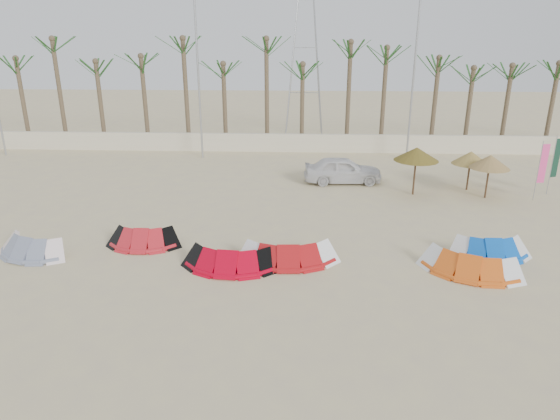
{
  "coord_description": "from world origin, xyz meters",
  "views": [
    {
      "loc": [
        0.88,
        -13.49,
        8.4
      ],
      "look_at": [
        0.0,
        6.0,
        1.3
      ],
      "focal_mm": 32.0,
      "sensor_mm": 36.0,
      "label": 1
    }
  ],
  "objects_px": {
    "kite_grey": "(34,243)",
    "parasol_right": "(471,158)",
    "kite_red_left": "(145,235)",
    "kite_orange": "(468,260)",
    "parasol_left": "(417,154)",
    "kite_blue": "(488,244)",
    "car": "(343,170)",
    "kite_red_mid": "(231,255)",
    "kite_red_right": "(288,249)",
    "parasol_mid": "(490,162)"
  },
  "relations": [
    {
      "from": "kite_red_left",
      "to": "kite_blue",
      "type": "relative_size",
      "value": 0.96
    },
    {
      "from": "kite_blue",
      "to": "parasol_mid",
      "type": "bearing_deg",
      "value": 71.98
    },
    {
      "from": "parasol_right",
      "to": "car",
      "type": "distance_m",
      "value": 6.96
    },
    {
      "from": "kite_red_right",
      "to": "parasol_left",
      "type": "relative_size",
      "value": 1.46
    },
    {
      "from": "kite_red_mid",
      "to": "parasol_mid",
      "type": "distance_m",
      "value": 15.06
    },
    {
      "from": "kite_red_right",
      "to": "parasol_left",
      "type": "bearing_deg",
      "value": 52.05
    },
    {
      "from": "kite_blue",
      "to": "car",
      "type": "xyz_separation_m",
      "value": [
        -5.01,
        9.56,
        0.34
      ]
    },
    {
      "from": "kite_grey",
      "to": "kite_red_right",
      "type": "height_order",
      "value": "same"
    },
    {
      "from": "kite_grey",
      "to": "kite_red_mid",
      "type": "bearing_deg",
      "value": -5.11
    },
    {
      "from": "parasol_left",
      "to": "kite_grey",
      "type": "bearing_deg",
      "value": -153.57
    },
    {
      "from": "kite_blue",
      "to": "kite_red_mid",
      "type": "bearing_deg",
      "value": -171.93
    },
    {
      "from": "kite_red_left",
      "to": "car",
      "type": "height_order",
      "value": "car"
    },
    {
      "from": "parasol_left",
      "to": "kite_red_right",
      "type": "bearing_deg",
      "value": -127.95
    },
    {
      "from": "car",
      "to": "kite_orange",
      "type": "bearing_deg",
      "value": -164.21
    },
    {
      "from": "parasol_left",
      "to": "parasol_mid",
      "type": "distance_m",
      "value": 3.72
    },
    {
      "from": "parasol_right",
      "to": "kite_red_right",
      "type": "bearing_deg",
      "value": -136.09
    },
    {
      "from": "kite_orange",
      "to": "car",
      "type": "relative_size",
      "value": 0.88
    },
    {
      "from": "kite_red_left",
      "to": "kite_red_mid",
      "type": "bearing_deg",
      "value": -24.98
    },
    {
      "from": "parasol_right",
      "to": "car",
      "type": "height_order",
      "value": "parasol_right"
    },
    {
      "from": "kite_red_mid",
      "to": "parasol_left",
      "type": "height_order",
      "value": "parasol_left"
    },
    {
      "from": "kite_grey",
      "to": "car",
      "type": "height_order",
      "value": "car"
    },
    {
      "from": "kite_red_left",
      "to": "kite_red_right",
      "type": "height_order",
      "value": "same"
    },
    {
      "from": "kite_grey",
      "to": "parasol_right",
      "type": "xyz_separation_m",
      "value": [
        19.71,
        9.19,
        1.4
      ]
    },
    {
      "from": "kite_red_left",
      "to": "parasol_left",
      "type": "xyz_separation_m",
      "value": [
        12.42,
        7.17,
        1.81
      ]
    },
    {
      "from": "kite_red_mid",
      "to": "car",
      "type": "height_order",
      "value": "car"
    },
    {
      "from": "kite_red_left",
      "to": "kite_orange",
      "type": "xyz_separation_m",
      "value": [
        12.56,
        -1.8,
        0.0
      ]
    },
    {
      "from": "kite_grey",
      "to": "car",
      "type": "relative_size",
      "value": 0.75
    },
    {
      "from": "kite_red_left",
      "to": "parasol_left",
      "type": "bearing_deg",
      "value": 29.98
    },
    {
      "from": "kite_red_left",
      "to": "parasol_right",
      "type": "distance_m",
      "value": 17.62
    },
    {
      "from": "kite_red_left",
      "to": "parasol_left",
      "type": "height_order",
      "value": "parasol_left"
    },
    {
      "from": "kite_grey",
      "to": "kite_red_right",
      "type": "relative_size",
      "value": 0.89
    },
    {
      "from": "kite_orange",
      "to": "parasol_left",
      "type": "height_order",
      "value": "parasol_left"
    },
    {
      "from": "kite_red_right",
      "to": "parasol_right",
      "type": "height_order",
      "value": "parasol_right"
    },
    {
      "from": "car",
      "to": "parasol_right",
      "type": "bearing_deg",
      "value": -102.17
    },
    {
      "from": "kite_red_mid",
      "to": "parasol_mid",
      "type": "bearing_deg",
      "value": 34.75
    },
    {
      "from": "kite_orange",
      "to": "parasol_mid",
      "type": "xyz_separation_m",
      "value": [
        3.55,
        8.56,
        1.54
      ]
    },
    {
      "from": "kite_orange",
      "to": "kite_grey",
      "type": "bearing_deg",
      "value": 177.49
    },
    {
      "from": "kite_red_left",
      "to": "car",
      "type": "bearing_deg",
      "value": 46.35
    },
    {
      "from": "kite_orange",
      "to": "kite_red_mid",
      "type": "bearing_deg",
      "value": 179.86
    },
    {
      "from": "kite_red_left",
      "to": "parasol_right",
      "type": "xyz_separation_m",
      "value": [
        15.57,
        8.13,
        1.4
      ]
    },
    {
      "from": "kite_blue",
      "to": "parasol_left",
      "type": "height_order",
      "value": "parasol_left"
    },
    {
      "from": "parasol_right",
      "to": "kite_red_mid",
      "type": "bearing_deg",
      "value": -139.91
    },
    {
      "from": "kite_red_mid",
      "to": "parasol_right",
      "type": "relative_size",
      "value": 1.66
    },
    {
      "from": "kite_red_mid",
      "to": "parasol_left",
      "type": "xyz_separation_m",
      "value": [
        8.61,
        8.94,
        1.8
      ]
    },
    {
      "from": "kite_grey",
      "to": "parasol_mid",
      "type": "distance_m",
      "value": 21.77
    },
    {
      "from": "kite_blue",
      "to": "parasol_right",
      "type": "bearing_deg",
      "value": 78.18
    },
    {
      "from": "kite_grey",
      "to": "kite_red_mid",
      "type": "distance_m",
      "value": 7.98
    },
    {
      "from": "kite_grey",
      "to": "parasol_right",
      "type": "relative_size",
      "value": 1.54
    },
    {
      "from": "kite_red_left",
      "to": "kite_red_mid",
      "type": "height_order",
      "value": "same"
    },
    {
      "from": "kite_red_left",
      "to": "kite_red_mid",
      "type": "xyz_separation_m",
      "value": [
        3.81,
        -1.77,
        0.0
      ]
    }
  ]
}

